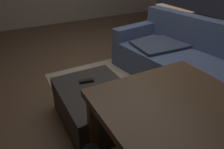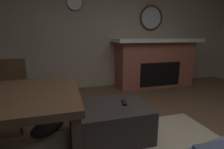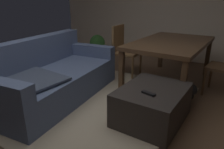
{
  "view_description": "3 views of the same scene",
  "coord_description": "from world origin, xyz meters",
  "px_view_note": "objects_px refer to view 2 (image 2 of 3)",
  "views": [
    {
      "loc": [
        2.21,
        -1.48,
        1.63
      ],
      "look_at": [
        0.66,
        -0.64,
        0.61
      ],
      "focal_mm": 33.59,
      "sensor_mm": 36.0,
      "label": 1
    },
    {
      "loc": [
        1.06,
        1.05,
        1.24
      ],
      "look_at": [
        0.63,
        -0.46,
        0.88
      ],
      "focal_mm": 27.24,
      "sensor_mm": 36.0,
      "label": 2
    },
    {
      "loc": [
        -1.6,
        -1.62,
        1.41
      ],
      "look_at": [
        -0.14,
        -0.66,
        0.77
      ],
      "focal_mm": 33.94,
      "sensor_mm": 36.0,
      "label": 3
    }
  ],
  "objects_px": {
    "dining_chair_south": "(8,89)",
    "small_dog": "(50,125)",
    "fireplace": "(155,62)",
    "ottoman_coffee_table": "(111,121)",
    "round_wall_mirror": "(151,18)",
    "wall_clock": "(75,2)",
    "tv_remote": "(124,102)"
  },
  "relations": [
    {
      "from": "tv_remote",
      "to": "dining_chair_south",
      "type": "relative_size",
      "value": 0.17
    },
    {
      "from": "ottoman_coffee_table",
      "to": "wall_clock",
      "type": "distance_m",
      "value": 2.78
    },
    {
      "from": "tv_remote",
      "to": "fireplace",
      "type": "bearing_deg",
      "value": -116.66
    },
    {
      "from": "round_wall_mirror",
      "to": "dining_chair_south",
      "type": "xyz_separation_m",
      "value": [
        2.92,
        1.49,
        -1.14
      ]
    },
    {
      "from": "fireplace",
      "to": "ottoman_coffee_table",
      "type": "distance_m",
      "value": 2.53
    },
    {
      "from": "fireplace",
      "to": "dining_chair_south",
      "type": "relative_size",
      "value": 2.27
    },
    {
      "from": "round_wall_mirror",
      "to": "ottoman_coffee_table",
      "type": "xyz_separation_m",
      "value": [
        1.66,
        2.16,
        -1.46
      ]
    },
    {
      "from": "dining_chair_south",
      "to": "wall_clock",
      "type": "height_order",
      "value": "wall_clock"
    },
    {
      "from": "dining_chair_south",
      "to": "small_dog",
      "type": "relative_size",
      "value": 1.97
    },
    {
      "from": "tv_remote",
      "to": "dining_chair_south",
      "type": "distance_m",
      "value": 1.58
    },
    {
      "from": "small_dog",
      "to": "fireplace",
      "type": "bearing_deg",
      "value": -144.83
    },
    {
      "from": "fireplace",
      "to": "ottoman_coffee_table",
      "type": "relative_size",
      "value": 2.37
    },
    {
      "from": "ottoman_coffee_table",
      "to": "tv_remote",
      "type": "xyz_separation_m",
      "value": [
        -0.18,
        -0.02,
        0.22
      ]
    },
    {
      "from": "round_wall_mirror",
      "to": "wall_clock",
      "type": "relative_size",
      "value": 1.78
    },
    {
      "from": "wall_clock",
      "to": "tv_remote",
      "type": "bearing_deg",
      "value": 100.09
    },
    {
      "from": "ottoman_coffee_table",
      "to": "dining_chair_south",
      "type": "height_order",
      "value": "dining_chair_south"
    },
    {
      "from": "dining_chair_south",
      "to": "fireplace",
      "type": "bearing_deg",
      "value": -157.59
    },
    {
      "from": "dining_chair_south",
      "to": "small_dog",
      "type": "height_order",
      "value": "dining_chair_south"
    },
    {
      "from": "small_dog",
      "to": "tv_remote",
      "type": "bearing_deg",
      "value": 168.56
    },
    {
      "from": "fireplace",
      "to": "dining_chair_south",
      "type": "height_order",
      "value": "fireplace"
    },
    {
      "from": "fireplace",
      "to": "ottoman_coffee_table",
      "type": "bearing_deg",
      "value": 48.52
    },
    {
      "from": "fireplace",
      "to": "round_wall_mirror",
      "type": "bearing_deg",
      "value": -90.0
    },
    {
      "from": "fireplace",
      "to": "ottoman_coffee_table",
      "type": "xyz_separation_m",
      "value": [
        1.66,
        1.88,
        -0.38
      ]
    },
    {
      "from": "tv_remote",
      "to": "small_dog",
      "type": "height_order",
      "value": "tv_remote"
    },
    {
      "from": "ottoman_coffee_table",
      "to": "small_dog",
      "type": "distance_m",
      "value": 0.75
    },
    {
      "from": "ottoman_coffee_table",
      "to": "wall_clock",
      "type": "xyz_separation_m",
      "value": [
        0.21,
        -2.16,
        1.73
      ]
    },
    {
      "from": "ottoman_coffee_table",
      "to": "wall_clock",
      "type": "bearing_deg",
      "value": -84.55
    },
    {
      "from": "ottoman_coffee_table",
      "to": "dining_chair_south",
      "type": "distance_m",
      "value": 1.46
    },
    {
      "from": "fireplace",
      "to": "wall_clock",
      "type": "height_order",
      "value": "wall_clock"
    },
    {
      "from": "round_wall_mirror",
      "to": "small_dog",
      "type": "distance_m",
      "value": 3.43
    },
    {
      "from": "ottoman_coffee_table",
      "to": "dining_chair_south",
      "type": "bearing_deg",
      "value": -28.09
    },
    {
      "from": "tv_remote",
      "to": "small_dog",
      "type": "xyz_separation_m",
      "value": [
        0.9,
        -0.18,
        -0.26
      ]
    }
  ]
}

